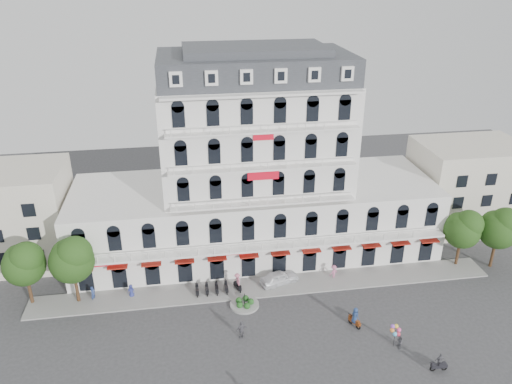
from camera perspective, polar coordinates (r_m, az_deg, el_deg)
The scene contains 20 objects.
ground at distance 51.77m, azimuth 3.04°, elevation -16.54°, with size 120.00×120.00×0.00m, color #38383A.
sidewalk at distance 58.63m, azimuth 1.24°, elevation -10.74°, with size 53.00×4.00×0.16m, color gray.
main_building at distance 61.53m, azimuth -0.13°, elevation 1.66°, with size 45.00×15.00×25.80m.
flank_building_west at distance 67.87m, azimuth -26.35°, elevation -2.47°, with size 14.00×10.00×12.00m, color beige.
flank_building_east at distance 75.07m, azimuth 22.88°, elevation 0.73°, with size 14.00×10.00×12.00m, color beige.
traffic_island at distance 55.78m, azimuth -1.33°, elevation -12.64°, with size 3.20×3.20×1.60m.
parked_scooter_row at distance 57.93m, azimuth -5.05°, elevation -11.44°, with size 4.40×1.80×1.10m, color black, non-canonical shape.
tree_west_outer at distance 58.54m, azimuth -25.01°, elevation -7.28°, with size 4.50×4.48×7.76m.
tree_west_inner at distance 56.67m, azimuth -20.32°, elevation -7.09°, with size 4.76×4.76×8.25m.
tree_east_inner at distance 64.79m, azimuth 22.61°, elevation -3.80°, with size 4.40×4.37×7.57m.
tree_east_outer at distance 66.03m, azimuth 26.07°, elevation -3.60°, with size 4.65×4.65×8.05m.
parked_car at distance 58.88m, azimuth 2.69°, elevation -9.75°, with size 1.86×4.63×1.58m, color white.
rider_east at distance 53.53m, azimuth 11.25°, elevation -13.84°, with size 0.98×1.58×2.28m.
rider_northeast at distance 50.90m, azimuth 20.26°, elevation -17.80°, with size 1.70×0.42×2.03m.
rider_center at distance 57.46m, azimuth -2.15°, elevation -10.19°, with size 1.02×1.65×2.29m.
pedestrian_left at distance 58.37m, azimuth -14.08°, elevation -10.91°, with size 0.79×0.51×1.61m, color navy.
pedestrian_mid at distance 51.41m, azimuth -1.66°, elevation -15.45°, with size 1.12×0.47×1.91m, color #5C5A62.
pedestrian_right at distance 60.29m, azimuth 8.86°, elevation -9.02°, with size 1.16×0.67×1.79m, color #C3678F.
pedestrian_far at distance 58.93m, azimuth -18.12°, elevation -10.98°, with size 0.66×0.44×1.82m, color navy.
balloon_vendor at distance 51.90m, azimuth 15.87°, elevation -15.62°, with size 1.30×1.22×2.45m.
Camera 1 is at (-8.57, -37.90, 34.21)m, focal length 35.00 mm.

